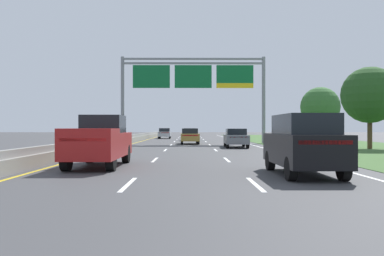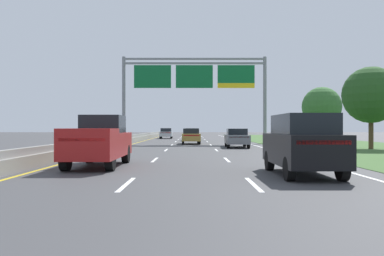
# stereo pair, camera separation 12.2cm
# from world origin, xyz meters

# --- Properties ---
(ground_plane) EXTENTS (220.00, 220.00, 0.00)m
(ground_plane) POSITION_xyz_m (0.00, 35.00, 0.00)
(ground_plane) COLOR #3D3D3F
(lane_striping) EXTENTS (11.96, 106.00, 0.01)m
(lane_striping) POSITION_xyz_m (0.00, 34.54, 0.00)
(lane_striping) COLOR white
(lane_striping) RESTS_ON ground
(grass_verge_right) EXTENTS (14.00, 110.00, 0.02)m
(grass_verge_right) POSITION_xyz_m (13.95, 35.00, 0.01)
(grass_verge_right) COLOR #3D602D
(grass_verge_right) RESTS_ON ground
(median_barrier_concrete) EXTENTS (0.60, 110.00, 0.85)m
(median_barrier_concrete) POSITION_xyz_m (-6.60, 35.00, 0.35)
(median_barrier_concrete) COLOR gray
(median_barrier_concrete) RESTS_ON ground
(overhead_sign_gantry) EXTENTS (15.06, 0.42, 9.03)m
(overhead_sign_gantry) POSITION_xyz_m (0.30, 40.87, 6.47)
(overhead_sign_gantry) COLOR gray
(overhead_sign_gantry) RESTS_ON ground
(pickup_truck_red) EXTENTS (2.02, 5.41, 2.20)m
(pickup_truck_red) POSITION_xyz_m (-3.89, 15.94, 1.07)
(pickup_truck_red) COLOR maroon
(pickup_truck_red) RESTS_ON ground
(car_gold_centre_lane_sedan) EXTENTS (1.93, 4.44, 1.57)m
(car_gold_centre_lane_sedan) POSITION_xyz_m (-0.05, 39.75, 0.82)
(car_gold_centre_lane_sedan) COLOR #A38438
(car_gold_centre_lane_sedan) RESTS_ON ground
(car_black_right_lane_suv) EXTENTS (1.91, 4.70, 2.11)m
(car_black_right_lane_suv) POSITION_xyz_m (3.88, 12.76, 1.10)
(car_black_right_lane_suv) COLOR black
(car_black_right_lane_suv) RESTS_ON ground
(car_darkgreen_centre_lane_sedan) EXTENTS (1.92, 4.44, 1.57)m
(car_darkgreen_centre_lane_sedan) POSITION_xyz_m (0.04, 50.76, 0.82)
(car_darkgreen_centre_lane_sedan) COLOR #193D23
(car_darkgreen_centre_lane_sedan) RESTS_ON ground
(car_grey_right_lane_sedan) EXTENTS (1.93, 4.45, 1.57)m
(car_grey_right_lane_sedan) POSITION_xyz_m (3.79, 32.41, 0.82)
(car_grey_right_lane_sedan) COLOR slate
(car_grey_right_lane_sedan) RESTS_ON ground
(car_silver_left_lane_sedan) EXTENTS (1.88, 4.42, 1.57)m
(car_silver_left_lane_sedan) POSITION_xyz_m (-3.86, 60.14, 0.82)
(car_silver_left_lane_sedan) COLOR #B2B5BA
(car_silver_left_lane_sedan) RESTS_ON ground
(roadside_tree_mid) EXTENTS (4.36, 4.36, 6.36)m
(roadside_tree_mid) POSITION_xyz_m (13.88, 29.99, 4.17)
(roadside_tree_mid) COLOR #4C3823
(roadside_tree_mid) RESTS_ON ground
(roadside_tree_far) EXTENTS (4.39, 4.39, 6.22)m
(roadside_tree_far) POSITION_xyz_m (14.66, 44.31, 4.02)
(roadside_tree_far) COLOR #4C3823
(roadside_tree_far) RESTS_ON ground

